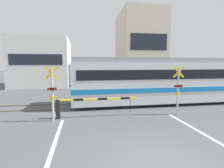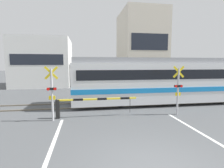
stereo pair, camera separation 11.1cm
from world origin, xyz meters
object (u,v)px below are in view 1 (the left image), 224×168
(crossing_barrier_near, at_px, (82,103))
(pedestrian, at_px, (108,83))
(commuter_train, at_px, (186,79))
(crossing_signal_left, at_px, (52,91))
(crossing_signal_right, at_px, (178,88))
(crossing_barrier_far, at_px, (128,89))

(crossing_barrier_near, distance_m, pedestrian, 8.64)
(commuter_train, bearing_deg, crossing_signal_left, -161.98)
(commuter_train, distance_m, crossing_signal_right, 3.91)
(crossing_barrier_far, relative_size, pedestrian, 2.55)
(crossing_barrier_near, distance_m, crossing_signal_left, 1.69)
(commuter_train, bearing_deg, pedestrian, 133.43)
(crossing_barrier_far, distance_m, crossing_signal_left, 7.85)
(commuter_train, distance_m, pedestrian, 7.64)
(crossing_signal_right, bearing_deg, commuter_train, 51.35)
(crossing_signal_left, distance_m, crossing_signal_right, 6.93)
(crossing_barrier_near, distance_m, crossing_signal_right, 5.54)
(crossing_barrier_near, bearing_deg, crossing_barrier_far, 52.51)
(commuter_train, height_order, crossing_barrier_far, commuter_train)
(crossing_barrier_far, height_order, crossing_signal_left, crossing_signal_left)
(crossing_barrier_near, relative_size, crossing_signal_right, 1.58)
(commuter_train, xyz_separation_m, crossing_barrier_near, (-7.91, -2.69, -1.01))
(crossing_signal_left, bearing_deg, crossing_barrier_near, 13.86)
(commuter_train, height_order, crossing_barrier_near, commuter_train)
(crossing_barrier_near, xyz_separation_m, pedestrian, (2.68, 8.21, 0.23))
(crossing_barrier_near, bearing_deg, commuter_train, 18.77)
(crossing_barrier_far, height_order, pedestrian, pedestrian)
(crossing_signal_left, distance_m, pedestrian, 9.53)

